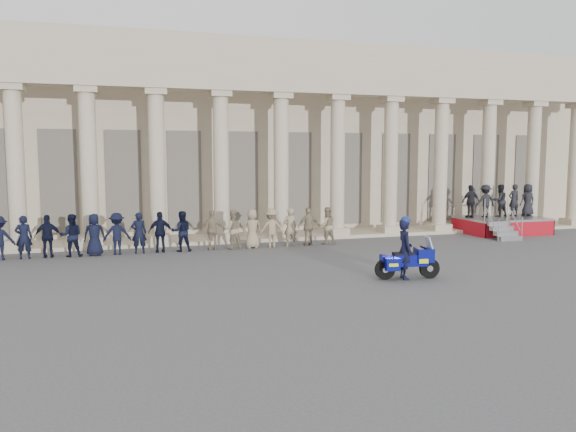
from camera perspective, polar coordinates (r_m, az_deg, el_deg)
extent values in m
plane|color=#48484B|center=(16.55, 2.68, -6.53)|extent=(90.00, 90.00, 0.00)
cube|color=tan|center=(30.72, -6.72, 7.66)|extent=(40.00, 10.00, 9.00)
cube|color=tan|center=(24.88, -4.09, -2.14)|extent=(40.00, 2.60, 0.15)
cube|color=tan|center=(24.06, -3.78, 13.63)|extent=(35.80, 1.00, 1.00)
cube|color=tan|center=(24.23, -3.80, 16.21)|extent=(35.80, 1.00, 1.20)
cube|color=tan|center=(23.75, -25.61, -2.55)|extent=(0.90, 0.90, 0.30)
cylinder|color=tan|center=(23.52, -25.93, 4.57)|extent=(0.64, 0.64, 5.60)
cube|color=tan|center=(23.66, -26.26, 11.65)|extent=(0.85, 0.85, 0.24)
cube|color=tan|center=(23.48, -19.33, -2.39)|extent=(0.90, 0.90, 0.30)
cylinder|color=tan|center=(23.26, -19.58, 4.82)|extent=(0.64, 0.64, 5.60)
cube|color=tan|center=(23.40, -19.83, 11.98)|extent=(0.85, 0.85, 0.24)
cube|color=tan|center=(23.51, -12.98, -2.20)|extent=(0.90, 0.90, 0.30)
cylinder|color=tan|center=(23.28, -13.15, 5.01)|extent=(0.64, 0.64, 5.60)
cube|color=tan|center=(23.42, -13.33, 12.17)|extent=(0.85, 0.85, 0.24)
cube|color=tan|center=(23.81, -6.73, -1.98)|extent=(0.90, 0.90, 0.30)
cylinder|color=tan|center=(23.59, -6.81, 5.13)|extent=(0.64, 0.64, 5.60)
cube|color=tan|center=(23.73, -6.90, 12.20)|extent=(0.85, 0.85, 0.24)
cube|color=tan|center=(24.40, -0.70, -1.75)|extent=(0.90, 0.90, 0.30)
cylinder|color=tan|center=(24.18, -0.71, 5.20)|extent=(0.64, 0.64, 5.60)
cube|color=tan|center=(24.31, -0.72, 12.09)|extent=(0.85, 0.85, 0.24)
cube|color=tan|center=(25.23, 4.98, -1.51)|extent=(0.90, 0.90, 0.30)
cylinder|color=tan|center=(25.02, 5.04, 5.20)|extent=(0.64, 0.64, 5.60)
cube|color=tan|center=(25.15, 5.11, 11.87)|extent=(0.85, 0.85, 0.24)
cube|color=tan|center=(26.30, 10.25, -1.28)|extent=(0.90, 0.90, 0.30)
cylinder|color=tan|center=(26.10, 10.37, 5.16)|extent=(0.64, 0.64, 5.60)
cube|color=tan|center=(26.22, 10.50, 11.55)|extent=(0.85, 0.85, 0.24)
cube|color=tan|center=(27.58, 15.07, -1.06)|extent=(0.90, 0.90, 0.30)
cylinder|color=tan|center=(27.38, 15.24, 5.08)|extent=(0.64, 0.64, 5.60)
cube|color=tan|center=(27.50, 15.41, 11.17)|extent=(0.85, 0.85, 0.24)
cube|color=tan|center=(29.03, 19.44, -0.85)|extent=(0.90, 0.90, 0.30)
cylinder|color=tan|center=(28.84, 19.64, 4.98)|extent=(0.64, 0.64, 5.60)
cube|color=tan|center=(28.96, 19.85, 10.76)|extent=(0.85, 0.85, 0.24)
cube|color=tan|center=(30.63, 23.37, -0.66)|extent=(0.90, 0.90, 0.30)
cylinder|color=tan|center=(30.46, 23.60, 4.86)|extent=(0.64, 0.64, 5.60)
cube|color=tan|center=(30.56, 23.83, 10.34)|extent=(0.85, 0.85, 0.24)
cube|color=tan|center=(32.36, 26.89, -0.48)|extent=(0.90, 0.90, 0.30)
cylinder|color=tan|center=(32.20, 27.14, 4.74)|extent=(0.64, 0.64, 5.60)
cube|color=black|center=(25.38, -22.24, 3.21)|extent=(1.30, 0.12, 4.20)
cube|color=black|center=(25.27, -16.36, 3.40)|extent=(1.30, 0.12, 4.20)
cube|color=black|center=(25.42, -10.48, 3.56)|extent=(1.30, 0.12, 4.20)
cube|color=black|center=(25.84, -4.73, 3.67)|extent=(1.30, 0.12, 4.20)
cube|color=black|center=(26.50, 0.79, 3.75)|extent=(1.30, 0.12, 4.20)
cube|color=black|center=(27.40, 5.99, 3.79)|extent=(1.30, 0.12, 4.20)
cube|color=black|center=(28.51, 10.82, 3.80)|extent=(1.30, 0.12, 4.20)
cube|color=black|center=(29.80, 15.27, 3.79)|extent=(1.30, 0.12, 4.20)
cube|color=black|center=(31.26, 19.32, 3.76)|extent=(1.30, 0.12, 4.20)
cube|color=black|center=(32.85, 23.00, 3.71)|extent=(1.30, 0.12, 4.20)
imported|color=black|center=(21.89, -25.25, -1.97)|extent=(0.57, 0.37, 1.55)
imported|color=black|center=(21.78, -23.20, -1.91)|extent=(0.91, 0.38, 1.55)
imported|color=black|center=(21.71, -21.14, -1.86)|extent=(0.75, 0.59, 1.55)
imported|color=black|center=(21.66, -19.07, -1.80)|extent=(0.76, 0.49, 1.55)
imported|color=black|center=(21.64, -16.98, -1.74)|extent=(1.00, 0.58, 1.55)
imported|color=black|center=(21.65, -14.90, -1.67)|extent=(0.57, 0.37, 1.55)
imported|color=black|center=(21.69, -12.83, -1.61)|extent=(0.91, 0.38, 1.55)
imported|color=black|center=(21.76, -10.76, -1.54)|extent=(0.75, 0.59, 1.55)
imported|color=gray|center=(21.91, -7.67, -1.43)|extent=(0.91, 0.38, 1.55)
imported|color=gray|center=(22.05, -5.65, -1.36)|extent=(0.75, 0.59, 1.55)
imported|color=gray|center=(22.21, -3.66, -1.29)|extent=(0.76, 0.49, 1.55)
imported|color=gray|center=(22.40, -1.70, -1.22)|extent=(1.00, 0.58, 1.55)
imported|color=gray|center=(22.61, 0.22, -1.15)|extent=(0.57, 0.37, 1.55)
imported|color=gray|center=(22.86, 2.11, -1.08)|extent=(0.91, 0.38, 1.55)
imported|color=gray|center=(23.12, 3.95, -1.01)|extent=(0.75, 0.59, 1.55)
cube|color=gray|center=(28.49, 20.89, -0.20)|extent=(3.75, 2.68, 0.10)
cube|color=#A20D19|center=(27.51, 22.54, -1.27)|extent=(3.75, 0.04, 0.66)
cube|color=#A20D19|center=(27.44, 17.79, -1.11)|extent=(0.04, 2.68, 0.66)
cube|color=#A20D19|center=(29.70, 23.70, -0.81)|extent=(0.04, 2.68, 0.66)
cube|color=gray|center=(26.04, 21.62, -2.14)|extent=(1.10, 0.28, 0.19)
cube|color=gray|center=(26.23, 21.26, -1.65)|extent=(1.10, 0.28, 0.19)
cube|color=gray|center=(26.42, 20.90, -1.17)|extent=(1.10, 0.28, 0.19)
cube|color=gray|center=(26.62, 20.55, -0.69)|extent=(1.10, 0.28, 0.19)
cylinder|color=gray|center=(29.47, 19.40, 1.12)|extent=(3.75, 0.04, 0.04)
imported|color=black|center=(27.64, 18.07, 1.43)|extent=(0.90, 0.38, 1.54)
imported|color=black|center=(28.10, 19.41, 1.45)|extent=(0.99, 0.57, 1.54)
imported|color=black|center=(28.58, 20.71, 1.48)|extent=(0.75, 0.58, 1.54)
imported|color=black|center=(29.07, 21.96, 1.50)|extent=(0.56, 0.37, 1.54)
imported|color=black|center=(29.58, 23.17, 1.52)|extent=(0.75, 0.49, 1.54)
cylinder|color=black|center=(17.27, 14.17, -5.17)|extent=(0.61, 0.22, 0.60)
cylinder|color=black|center=(16.82, 9.82, -5.36)|extent=(0.61, 0.22, 0.60)
cube|color=navy|center=(17.00, 12.19, -4.39)|extent=(1.09, 0.55, 0.35)
cube|color=navy|center=(17.13, 13.64, -3.85)|extent=(0.57, 0.55, 0.41)
cube|color=silver|center=(17.17, 13.62, -4.54)|extent=(0.24, 0.30, 0.11)
cube|color=#B2BFCC|center=(17.14, 14.15, -2.81)|extent=(0.26, 0.44, 0.49)
cube|color=black|center=(16.91, 11.62, -3.81)|extent=(0.63, 0.40, 0.09)
cube|color=navy|center=(16.77, 9.99, -4.23)|extent=(0.36, 0.36, 0.20)
cube|color=navy|center=(16.55, 10.58, -4.86)|extent=(0.44, 0.26, 0.36)
cube|color=#CBE00B|center=(16.55, 10.58, -4.86)|extent=(0.30, 0.26, 0.09)
cube|color=navy|center=(17.10, 9.99, -4.50)|extent=(0.44, 0.26, 0.36)
cube|color=#CBE00B|center=(17.10, 9.99, -4.50)|extent=(0.30, 0.26, 0.09)
cylinder|color=silver|center=(17.11, 10.48, -5.28)|extent=(0.55, 0.18, 0.09)
cylinder|color=black|center=(17.09, 13.65, -3.13)|extent=(0.14, 0.63, 0.03)
imported|color=black|center=(16.90, 11.78, -3.32)|extent=(0.53, 0.71, 1.78)
sphere|color=navy|center=(16.79, 11.84, -0.48)|extent=(0.28, 0.28, 0.28)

